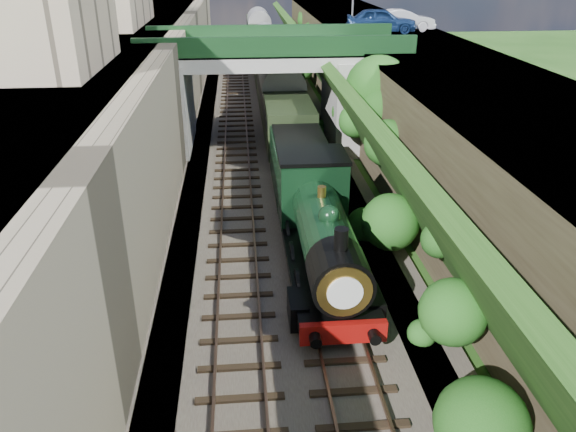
{
  "coord_description": "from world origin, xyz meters",
  "views": [
    {
      "loc": [
        -1.71,
        -11.32,
        11.48
      ],
      "look_at": [
        0.0,
        8.18,
        2.28
      ],
      "focal_mm": 35.0,
      "sensor_mm": 36.0,
      "label": 1
    }
  ],
  "objects": [
    {
      "name": "building_near",
      "position": [
        -9.5,
        14.0,
        9.0
      ],
      "size": [
        4.0,
        8.0,
        4.0
      ],
      "primitive_type": "cube",
      "color": "gray",
      "rests_on": "street_plateau_left"
    },
    {
      "name": "road_bridge",
      "position": [
        0.94,
        24.0,
        4.08
      ],
      "size": [
        16.0,
        6.4,
        7.25
      ],
      "color": "gray",
      "rests_on": "ground"
    },
    {
      "name": "street_plateau_right",
      "position": [
        9.5,
        20.0,
        3.12
      ],
      "size": [
        8.0,
        90.0,
        6.25
      ],
      "primitive_type": "cube",
      "color": "#262628",
      "rests_on": "ground"
    },
    {
      "name": "retaining_wall",
      "position": [
        -5.5,
        20.0,
        3.5
      ],
      "size": [
        1.0,
        90.0,
        7.0
      ],
      "primitive_type": "cube",
      "color": "#756B56",
      "rests_on": "ground"
    },
    {
      "name": "coach_front",
      "position": [
        1.2,
        27.39,
        2.05
      ],
      "size": [
        2.9,
        18.0,
        3.7
      ],
      "color": "black",
      "rests_on": "trackbed"
    },
    {
      "name": "coach_middle",
      "position": [
        1.2,
        46.19,
        2.05
      ],
      "size": [
        2.9,
        18.0,
        3.7
      ],
      "color": "black",
      "rests_on": "trackbed"
    },
    {
      "name": "ground",
      "position": [
        0.0,
        0.0,
        0.0
      ],
      "size": [
        160.0,
        160.0,
        0.0
      ],
      "primitive_type": "plane",
      "color": "#1E4714",
      "rests_on": "ground"
    },
    {
      "name": "track_right",
      "position": [
        1.2,
        20.0,
        0.25
      ],
      "size": [
        2.5,
        90.0,
        0.2
      ],
      "color": "black",
      "rests_on": "trackbed"
    },
    {
      "name": "tender",
      "position": [
        1.2,
        14.79,
        1.62
      ],
      "size": [
        2.7,
        6.0,
        3.05
      ],
      "color": "black",
      "rests_on": "trackbed"
    },
    {
      "name": "tree",
      "position": [
        5.91,
        18.73,
        4.65
      ],
      "size": [
        3.6,
        3.8,
        6.6
      ],
      "color": "black",
      "rests_on": "ground"
    },
    {
      "name": "street_plateau_left",
      "position": [
        -9.0,
        20.0,
        3.5
      ],
      "size": [
        6.0,
        90.0,
        7.0
      ],
      "primitive_type": "cube",
      "color": "#262628",
      "rests_on": "ground"
    },
    {
      "name": "embankment_slope",
      "position": [
        5.03,
        19.22,
        2.82
      ],
      "size": [
        4.64,
        90.0,
        6.5
      ],
      "color": "#1E4714",
      "rests_on": "ground"
    },
    {
      "name": "locomotive",
      "position": [
        1.2,
        7.43,
        1.89
      ],
      "size": [
        3.1,
        10.22,
        3.83
      ],
      "color": "black",
      "rests_on": "trackbed"
    },
    {
      "name": "car_silver",
      "position": [
        10.44,
        31.04,
        7.01
      ],
      "size": [
        4.62,
        1.69,
        1.51
      ],
      "primitive_type": "imported",
      "rotation": [
        0.0,
        0.0,
        1.55
      ],
      "color": "#BDBBC1",
      "rests_on": "street_plateau_right"
    },
    {
      "name": "trackbed",
      "position": [
        0.0,
        20.0,
        0.1
      ],
      "size": [
        10.0,
        90.0,
        0.2
      ],
      "primitive_type": "cube",
      "color": "#473F38",
      "rests_on": "ground"
    },
    {
      "name": "car_blue",
      "position": [
        8.62,
        30.15,
        7.1
      ],
      "size": [
        5.27,
        2.77,
        1.71
      ],
      "primitive_type": "imported",
      "rotation": [
        0.0,
        0.0,
        1.42
      ],
      "color": "navy",
      "rests_on": "street_plateau_right"
    },
    {
      "name": "coach_rear",
      "position": [
        1.2,
        64.99,
        2.05
      ],
      "size": [
        2.9,
        18.0,
        3.7
      ],
      "color": "black",
      "rests_on": "trackbed"
    },
    {
      "name": "track_left",
      "position": [
        -2.0,
        20.0,
        0.25
      ],
      "size": [
        2.5,
        90.0,
        0.2
      ],
      "color": "black",
      "rests_on": "trackbed"
    }
  ]
}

